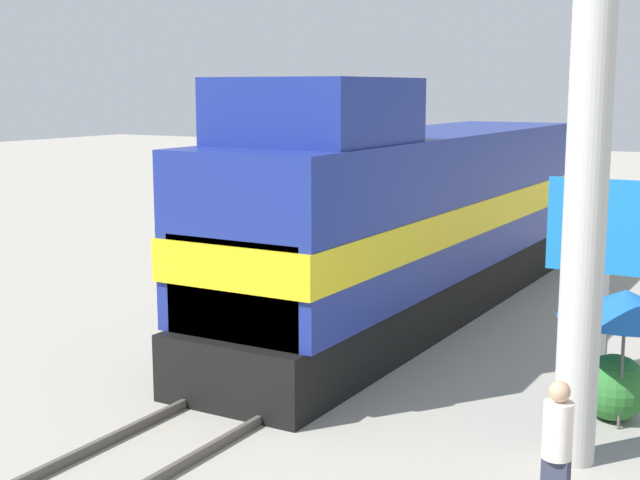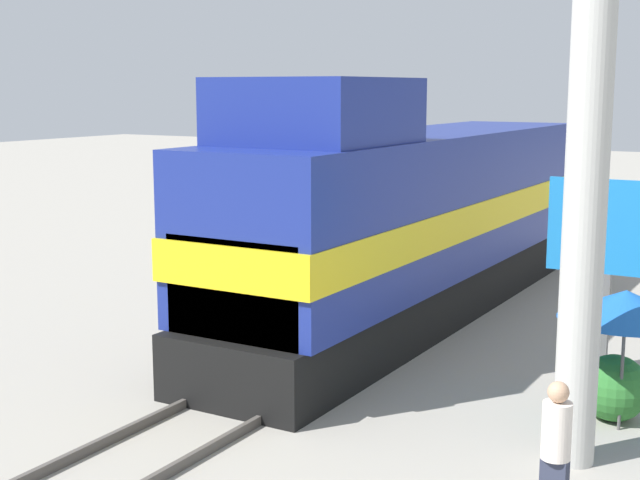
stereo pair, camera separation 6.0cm
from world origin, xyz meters
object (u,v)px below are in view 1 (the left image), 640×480
Objects in this scene: vendor_umbrella at (626,305)px; utility_pole at (592,74)px; billboard_sign at (609,237)px; locomotive at (408,220)px; person_bystander at (557,448)px.

utility_pole is at bearing -101.26° from vendor_umbrella.
vendor_umbrella is 2.14m from billboard_sign.
locomotive is 8.31× the size of person_bystander.
vendor_umbrella is at bearing -70.13° from billboard_sign.
locomotive is 6.97m from vendor_umbrella.
person_bystander is at bearing -90.17° from vendor_umbrella.
billboard_sign is at bearing 96.62° from utility_pole.
billboard_sign reaches higher than vendor_umbrella.
locomotive reaches higher than vendor_umbrella.
locomotive is at bearing 131.54° from utility_pole.
utility_pole is 4.84× the size of vendor_umbrella.
person_bystander is (0.68, -5.38, -1.61)m from billboard_sign.
vendor_umbrella is at bearing -38.45° from locomotive.
locomotive is 8.34m from utility_pole.
vendor_umbrella is 1.21× the size of person_bystander.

